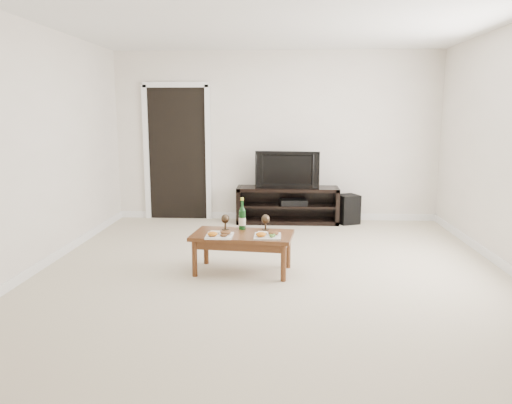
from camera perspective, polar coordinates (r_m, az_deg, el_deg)
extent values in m
plane|color=#C3B59D|center=(5.30, 1.83, -8.20)|extent=(5.50, 5.50, 0.00)
cube|color=white|center=(7.81, 2.33, 7.46)|extent=(5.00, 0.04, 2.60)
cube|color=white|center=(5.12, 2.01, 20.86)|extent=(5.00, 5.50, 0.04)
cube|color=black|center=(7.96, -8.97, 5.42)|extent=(0.90, 0.02, 2.05)
cube|color=black|center=(7.65, 3.62, -0.34)|extent=(1.54, 0.45, 0.55)
imported|color=black|center=(7.57, 3.66, 3.77)|extent=(0.97, 0.24, 0.55)
cube|color=black|center=(7.63, 4.28, 0.01)|extent=(0.43, 0.35, 0.08)
cube|color=black|center=(7.72, 10.42, -0.80)|extent=(0.39, 0.39, 0.44)
cube|color=brown|center=(5.30, -1.54, -5.82)|extent=(1.10, 0.68, 0.42)
cube|color=white|center=(5.12, -4.19, -3.60)|extent=(0.27, 0.27, 0.07)
cube|color=white|center=(5.09, 1.33, -3.66)|extent=(0.27, 0.27, 0.07)
cylinder|color=#0F3714|center=(5.40, -1.59, -1.32)|extent=(0.07, 0.07, 0.35)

